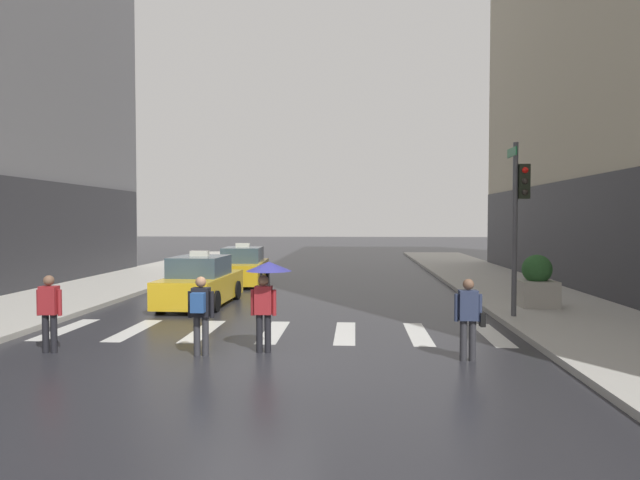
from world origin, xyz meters
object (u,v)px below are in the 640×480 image
Objects in this scene: taxi_lead at (201,283)px; planter_near_corner at (537,283)px; pedestrian_with_umbrella at (267,282)px; taxi_second at (243,268)px; pedestrian_plain_coat at (49,309)px; pedestrian_with_backpack at (201,309)px; pedestrian_with_handbag at (469,315)px; traffic_light_pole at (519,204)px.

planter_near_corner is at bearing -2.92° from taxi_lead.
taxi_lead is at bearing 117.04° from pedestrian_with_umbrella.
taxi_lead is 0.99× the size of taxi_second.
taxi_lead is at bearing 177.08° from planter_near_corner.
pedestrian_plain_coat is (-1.36, -6.66, 0.21)m from taxi_lead.
pedestrian_plain_coat is at bearing -176.18° from pedestrian_with_umbrella.
pedestrian_with_backpack is 5.45m from pedestrian_with_handbag.
taxi_lead is 10.71m from planter_near_corner.
taxi_lead reaches higher than pedestrian_with_handbag.
pedestrian_with_umbrella reaches higher than planter_near_corner.
pedestrian_with_handbag is at bearing -116.65° from traffic_light_pole.
pedestrian_with_umbrella is 1.18× the size of pedestrian_plain_coat.
taxi_second is 2.89× the size of planter_near_corner.
traffic_light_pole is 5.50m from pedestrian_with_handbag.
taxi_lead and taxi_second have the same top height.
pedestrian_with_umbrella is 1.18× the size of pedestrian_with_backpack.
pedestrian_with_backpack is (1.72, -12.71, 0.25)m from taxi_second.
pedestrian_with_umbrella reaches higher than pedestrian_with_handbag.
taxi_lead is at bearing 166.35° from traffic_light_pole.
pedestrian_plain_coat is at bearing -153.12° from planter_near_corner.
taxi_second is 2.80× the size of pedestrian_plain_coat.
taxi_second reaches higher than planter_near_corner.
traffic_light_pole is 12.79m from taxi_second.
pedestrian_with_backpack is 1.03× the size of planter_near_corner.
planter_near_corner is at bearing 37.91° from pedestrian_with_umbrella.
taxi_lead is 2.78× the size of pedestrian_with_backpack.
taxi_second is 12.72m from pedestrian_plain_coat.
taxi_lead is at bearing 137.37° from pedestrian_with_handbag.
pedestrian_with_handbag is (5.45, -0.04, -0.04)m from pedestrian_with_backpack.
pedestrian_plain_coat is 1.03× the size of planter_near_corner.
pedestrian_with_handbag is (7.17, -12.75, 0.21)m from taxi_second.
taxi_second is 2.38× the size of pedestrian_with_umbrella.
taxi_second is 2.80× the size of pedestrian_with_handbag.
pedestrian_with_umbrella reaches higher than pedestrian_with_backpack.
pedestrian_with_backpack is 1.00× the size of pedestrian_plain_coat.
pedestrian_with_umbrella reaches higher than taxi_lead.
taxi_second is at bearing 119.35° from pedestrian_with_handbag.
pedestrian_with_handbag is at bearing -0.83° from pedestrian_plain_coat.
taxi_lead reaches higher than pedestrian_with_backpack.
taxi_lead is at bearing -91.94° from taxi_second.
pedestrian_with_backpack is (-1.32, -0.40, -0.54)m from pedestrian_with_umbrella.
taxi_lead is at bearing 78.42° from pedestrian_plain_coat.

